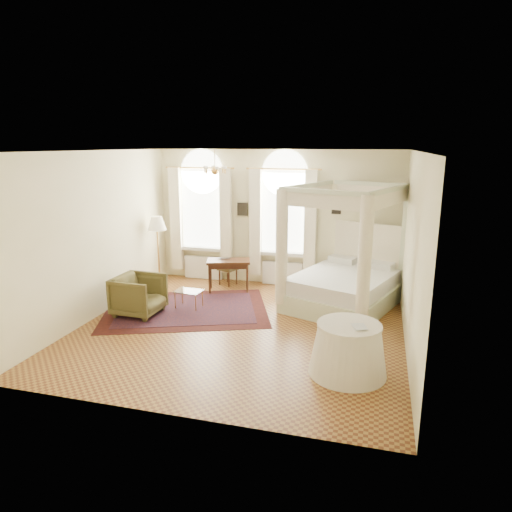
# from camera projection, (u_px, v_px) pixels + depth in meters

# --- Properties ---
(ground) EXTENTS (6.00, 6.00, 0.00)m
(ground) POSITION_uv_depth(u_px,v_px,m) (241.00, 328.00, 8.72)
(ground) COLOR olive
(ground) RESTS_ON ground
(room_walls) EXTENTS (6.00, 6.00, 6.00)m
(room_walls) POSITION_uv_depth(u_px,v_px,m) (240.00, 226.00, 8.24)
(room_walls) COLOR #FCEDBF
(room_walls) RESTS_ON ground
(window_left) EXTENTS (1.62, 0.27, 3.29)m
(window_left) POSITION_uv_depth(u_px,v_px,m) (202.00, 222.00, 11.54)
(window_left) COLOR white
(window_left) RESTS_ON room_walls
(window_right) EXTENTS (1.62, 0.27, 3.29)m
(window_right) POSITION_uv_depth(u_px,v_px,m) (283.00, 226.00, 11.00)
(window_right) COLOR white
(window_right) RESTS_ON room_walls
(chandelier) EXTENTS (0.51, 0.45, 0.50)m
(chandelier) POSITION_uv_depth(u_px,v_px,m) (215.00, 170.00, 9.38)
(chandelier) COLOR #C38F41
(chandelier) RESTS_ON room_walls
(wall_pictures) EXTENTS (2.54, 0.03, 0.39)m
(wall_pictures) POSITION_uv_depth(u_px,v_px,m) (280.00, 209.00, 11.03)
(wall_pictures) COLOR black
(wall_pictures) RESTS_ON room_walls
(canopy_bed) EXTENTS (2.63, 2.90, 2.60)m
(canopy_bed) POSITION_uv_depth(u_px,v_px,m) (343.00, 280.00, 9.74)
(canopy_bed) COLOR beige
(canopy_bed) RESTS_ON ground
(nightstand) EXTENTS (0.58, 0.56, 0.67)m
(nightstand) POSITION_uv_depth(u_px,v_px,m) (387.00, 283.00, 10.43)
(nightstand) COLOR #3D1D10
(nightstand) RESTS_ON ground
(nightstand_lamp) EXTENTS (0.25, 0.25, 0.37)m
(nightstand_lamp) POSITION_uv_depth(u_px,v_px,m) (385.00, 257.00, 10.37)
(nightstand_lamp) COLOR #C38F41
(nightstand_lamp) RESTS_ON nightstand
(writing_desk) EXTENTS (1.12, 0.80, 0.76)m
(writing_desk) POSITION_uv_depth(u_px,v_px,m) (229.00, 264.00, 10.79)
(writing_desk) COLOR #3D1D10
(writing_desk) RESTS_ON ground
(laptop) EXTENTS (0.32, 0.23, 0.02)m
(laptop) POSITION_uv_depth(u_px,v_px,m) (225.00, 258.00, 10.89)
(laptop) COLOR black
(laptop) RESTS_ON writing_desk
(stool) EXTENTS (0.52, 0.52, 0.46)m
(stool) POSITION_uv_depth(u_px,v_px,m) (228.00, 270.00, 11.32)
(stool) COLOR #4A3D1F
(stool) RESTS_ON ground
(armchair) EXTENTS (0.94, 0.92, 0.83)m
(armchair) POSITION_uv_depth(u_px,v_px,m) (139.00, 295.00, 9.32)
(armchair) COLOR #463F1E
(armchair) RESTS_ON ground
(coffee_table) EXTENTS (0.59, 0.44, 0.38)m
(coffee_table) POSITION_uv_depth(u_px,v_px,m) (189.00, 292.00, 9.71)
(coffee_table) COLOR white
(coffee_table) RESTS_ON ground
(floor_lamp) EXTENTS (0.45, 0.45, 1.74)m
(floor_lamp) POSITION_uv_depth(u_px,v_px,m) (157.00, 227.00, 10.92)
(floor_lamp) COLOR #C38F41
(floor_lamp) RESTS_ON ground
(oriental_rug) EXTENTS (4.00, 3.45, 0.01)m
(oriental_rug) POSITION_uv_depth(u_px,v_px,m) (186.00, 309.00, 9.67)
(oriental_rug) COLOR #431410
(oriental_rug) RESTS_ON ground
(side_table) EXTENTS (1.18, 1.18, 0.81)m
(side_table) POSITION_uv_depth(u_px,v_px,m) (348.00, 349.00, 6.90)
(side_table) COLOR white
(side_table) RESTS_ON ground
(book) EXTENTS (0.26, 0.30, 0.02)m
(book) POSITION_uv_depth(u_px,v_px,m) (353.00, 327.00, 6.65)
(book) COLOR black
(book) RESTS_ON side_table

